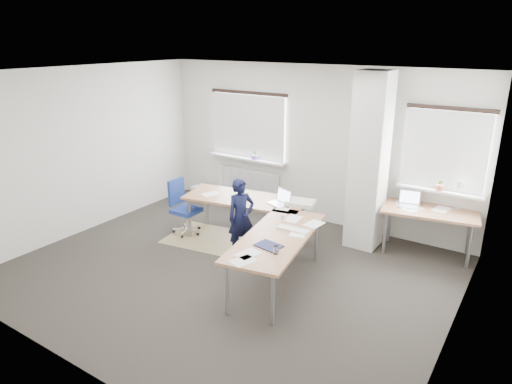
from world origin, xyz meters
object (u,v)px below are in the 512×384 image
Objects in this scene: desk_side at (430,213)px; task_chair at (185,218)px; person at (241,217)px; desk_main at (263,217)px.

desk_side is 1.58× the size of task_chair.
desk_main is at bearing -61.83° from person.
desk_main is 2.57m from desk_side.
desk_side is 2.89m from person.
desk_main is at bearing -4.52° from task_chair.
person reaches higher than desk_main.
desk_side is at bearing 27.85° from desk_main.
desk_main reaches higher than task_chair.
person is at bearing -5.84° from task_chair.
person is (-2.43, -1.58, -0.08)m from desk_side.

